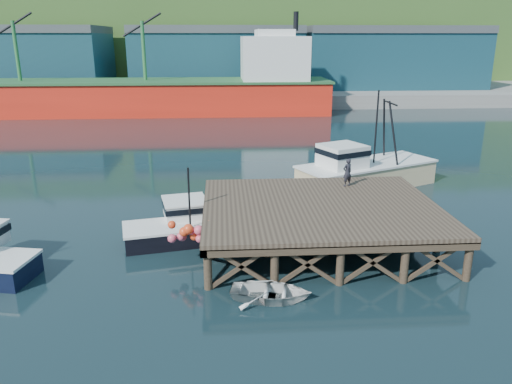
{
  "coord_description": "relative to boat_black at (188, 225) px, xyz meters",
  "views": [
    {
      "loc": [
        0.52,
        -24.02,
        10.32
      ],
      "look_at": [
        2.31,
        2.0,
        2.23
      ],
      "focal_mm": 35.0,
      "sensor_mm": 36.0,
      "label": 1
    }
  ],
  "objects": [
    {
      "name": "dockworker",
      "position": [
        9.04,
        2.15,
        2.17
      ],
      "size": [
        0.7,
        0.6,
        1.62
      ],
      "primitive_type": "imported",
      "rotation": [
        0.0,
        0.0,
        3.57
      ],
      "color": "black",
      "rests_on": "wharf"
    },
    {
      "name": "warehouse_mid",
      "position": [
        1.4,
        63.99,
        5.73
      ],
      "size": [
        28.0,
        16.0,
        9.0
      ],
      "primitive_type": "cube",
      "color": "#194253",
      "rests_on": "far_quay"
    },
    {
      "name": "boat_black",
      "position": [
        0.0,
        0.0,
        0.0
      ],
      "size": [
        7.11,
        5.9,
        4.17
      ],
      "rotation": [
        0.0,
        0.0,
        0.2
      ],
      "color": "black",
      "rests_on": "ground"
    },
    {
      "name": "cargo_ship",
      "position": [
        -7.06,
        46.99,
        2.55
      ],
      "size": [
        55.5,
        10.0,
        13.75
      ],
      "color": "red",
      "rests_on": "ground"
    },
    {
      "name": "hillside",
      "position": [
        1.4,
        98.99,
        10.23
      ],
      "size": [
        220.0,
        50.0,
        22.0
      ],
      "primitive_type": "cube",
      "color": "#2D511E",
      "rests_on": "ground"
    },
    {
      "name": "dinghy",
      "position": [
        3.79,
        -6.81,
        -0.42
      ],
      "size": [
        3.73,
        2.98,
        0.69
      ],
      "primitive_type": "imported",
      "rotation": [
        0.0,
        0.0,
        1.37
      ],
      "color": "silver",
      "rests_on": "ground"
    },
    {
      "name": "ground",
      "position": [
        1.4,
        -1.01,
        -0.77
      ],
      "size": [
        300.0,
        300.0,
        0.0
      ],
      "primitive_type": "plane",
      "color": "black",
      "rests_on": "ground"
    },
    {
      "name": "warehouse_left",
      "position": [
        -33.6,
        63.99,
        5.73
      ],
      "size": [
        32.0,
        16.0,
        9.0
      ],
      "primitive_type": "cube",
      "color": "#194253",
      "rests_on": "far_quay"
    },
    {
      "name": "trawler",
      "position": [
        12.01,
        8.97,
        0.65
      ],
      "size": [
        10.88,
        7.65,
        6.89
      ],
      "rotation": [
        0.0,
        0.0,
        0.43
      ],
      "color": "beige",
      "rests_on": "ground"
    },
    {
      "name": "wharf",
      "position": [
        6.9,
        -1.2,
        1.18
      ],
      "size": [
        12.0,
        10.0,
        2.62
      ],
      "color": "brown",
      "rests_on": "ground"
    },
    {
      "name": "warehouse_right",
      "position": [
        31.4,
        63.99,
        5.73
      ],
      "size": [
        30.0,
        16.0,
        9.0
      ],
      "primitive_type": "cube",
      "color": "#194253",
      "rests_on": "far_quay"
    },
    {
      "name": "far_quay",
      "position": [
        1.4,
        68.99,
        0.23
      ],
      "size": [
        160.0,
        40.0,
        2.0
      ],
      "primitive_type": "cube",
      "color": "gray",
      "rests_on": "ground"
    }
  ]
}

